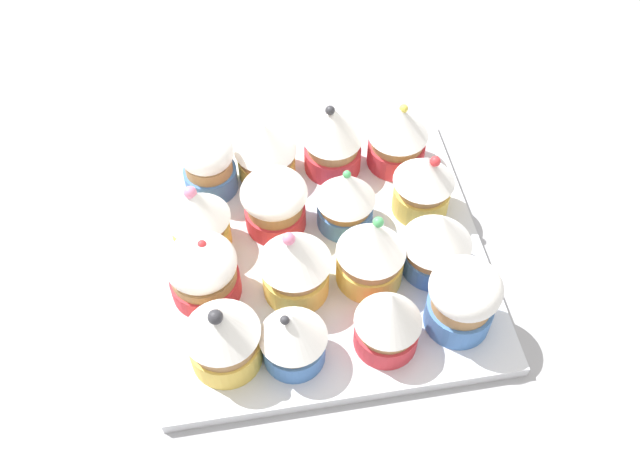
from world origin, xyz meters
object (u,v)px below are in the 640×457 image
object	(u,v)px
cupcake_12	(208,164)
cupcake_13	(265,149)
cupcake_6	(371,252)
cupcake_5	(295,262)
cupcake_10	(346,198)
baking_tray	(320,252)
cupcake_7	(437,241)
cupcake_2	(388,319)
cupcake_8	(198,217)
cupcake_0	(222,334)
cupcake_11	(424,183)
cupcake_3	(463,298)
cupcake_1	(293,336)
cupcake_9	(274,202)
cupcake_4	(203,271)
cupcake_15	(398,136)
cupcake_14	(333,139)

from	to	relation	value
cupcake_12	cupcake_13	world-z (taller)	same
cupcake_6	cupcake_13	size ratio (longest dim) A/B	1.19
cupcake_5	cupcake_10	xyz separation A→B (cm)	(5.71, 6.83, -0.68)
baking_tray	cupcake_7	bearing A→B (deg)	-20.60
cupcake_2	cupcake_8	world-z (taller)	same
cupcake_12	cupcake_8	bearing A→B (deg)	-100.84
cupcake_0	cupcake_7	distance (cm)	20.25
cupcake_8	cupcake_11	size ratio (longest dim) A/B	1.01
cupcake_3	cupcake_7	world-z (taller)	same
baking_tray	cupcake_1	world-z (taller)	cupcake_1
cupcake_6	cupcake_13	bearing A→B (deg)	117.93
cupcake_5	cupcake_9	world-z (taller)	cupcake_5
cupcake_3	cupcake_5	size ratio (longest dim) A/B	0.87
baking_tray	cupcake_12	size ratio (longest dim) A/B	4.54
cupcake_7	cupcake_1	bearing A→B (deg)	-153.06
cupcake_3	cupcake_12	xyz separation A→B (cm)	(-19.75, 18.96, -0.36)
cupcake_1	cupcake_6	distance (cm)	10.31
cupcake_4	cupcake_7	xyz separation A→B (cm)	(20.50, -0.67, 0.64)
cupcake_3	cupcake_15	distance (cm)	19.42
cupcake_10	cupcake_6	bearing A→B (deg)	-81.74
cupcake_0	cupcake_5	xyz separation A→B (cm)	(6.64, 5.80, 0.18)
cupcake_6	cupcake_14	xyz separation A→B (cm)	(-0.86, 13.96, 0.15)
cupcake_6	cupcake_14	size ratio (longest dim) A/B	0.96
cupcake_10	cupcake_13	distance (cm)	10.07
cupcake_12	cupcake_13	distance (cm)	5.78
cupcake_1	cupcake_10	distance (cm)	15.03
cupcake_8	cupcake_12	xyz separation A→B (cm)	(1.30, 6.76, -0.36)
cupcake_7	cupcake_2	bearing A→B (deg)	-130.68
cupcake_1	cupcake_3	size ratio (longest dim) A/B	0.93
cupcake_7	cupcake_8	distance (cm)	21.41
cupcake_6	cupcake_10	size ratio (longest dim) A/B	1.12
cupcake_1	cupcake_13	xyz separation A→B (cm)	(0.22, 21.01, 0.02)
cupcake_11	cupcake_15	world-z (taller)	same
cupcake_6	cupcake_11	bearing A→B (deg)	47.24
cupcake_7	cupcake_9	size ratio (longest dim) A/B	1.17
cupcake_7	cupcake_10	distance (cm)	9.45
cupcake_15	cupcake_5	bearing A→B (deg)	-131.73
cupcake_13	cupcake_5	bearing A→B (deg)	-86.51
cupcake_1	cupcake_14	world-z (taller)	cupcake_14
baking_tray	cupcake_3	xyz separation A→B (cm)	(10.34, -9.67, 4.32)
cupcake_2	cupcake_9	world-z (taller)	cupcake_2
cupcake_6	cupcake_14	world-z (taller)	cupcake_14
cupcake_11	cupcake_13	distance (cm)	15.84
cupcake_15	cupcake_1	bearing A→B (deg)	-123.37
cupcake_1	cupcake_13	distance (cm)	21.01
cupcake_6	cupcake_10	bearing A→B (deg)	98.26
cupcake_1	cupcake_9	world-z (taller)	cupcake_1
cupcake_4	cupcake_15	xyz separation A→B (cm)	(20.19, 12.74, 0.51)
cupcake_0	cupcake_11	world-z (taller)	cupcake_0
cupcake_4	cupcake_6	size ratio (longest dim) A/B	0.85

